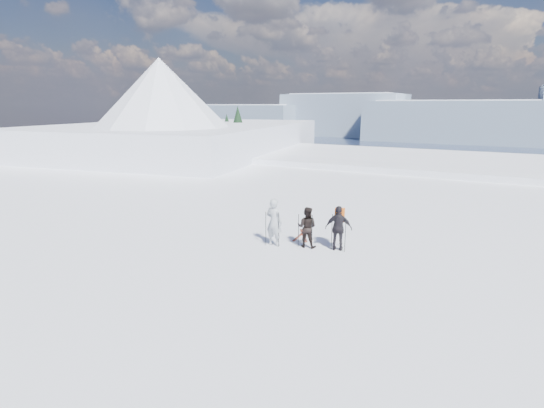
{
  "coord_description": "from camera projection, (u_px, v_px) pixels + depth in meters",
  "views": [
    {
      "loc": [
        4.62,
        -9.93,
        5.19
      ],
      "look_at": [
        -2.42,
        3.0,
        1.72
      ],
      "focal_mm": 28.0,
      "sensor_mm": 36.0,
      "label": 1
    }
  ],
  "objects": [
    {
      "name": "lake_basin",
      "position": [
        435.0,
        235.0,
        38.97
      ],
      "size": [
        820.0,
        820.0,
        71.62
      ],
      "color": "white",
      "rests_on": "ground"
    },
    {
      "name": "far_mountain_range",
      "position": [
        538.0,
        118.0,
        388.45
      ],
      "size": [
        770.0,
        110.0,
        53.0
      ],
      "color": "slate",
      "rests_on": "ground"
    },
    {
      "name": "near_ridge",
      "position": [
        199.0,
        179.0,
        50.07
      ],
      "size": [
        31.37,
        35.68,
        25.62
      ],
      "color": "white",
      "rests_on": "ground"
    },
    {
      "name": "skier_grey",
      "position": [
        274.0,
        222.0,
        15.8
      ],
      "size": [
        0.69,
        0.48,
        1.81
      ],
      "primitive_type": "imported",
      "rotation": [
        0.0,
        0.0,
        3.07
      ],
      "color": "#9AA1A9",
      "rests_on": "ground"
    },
    {
      "name": "skier_dark",
      "position": [
        307.0,
        227.0,
        15.64
      ],
      "size": [
        0.81,
        0.67,
        1.53
      ],
      "primitive_type": "imported",
      "rotation": [
        0.0,
        0.0,
        3.27
      ],
      "color": "black",
      "rests_on": "ground"
    },
    {
      "name": "skier_pack",
      "position": [
        339.0,
        228.0,
        15.29
      ],
      "size": [
        1.04,
        0.63,
        1.65
      ],
      "primitive_type": "imported",
      "rotation": [
        0.0,
        0.0,
        3.39
      ],
      "color": "black",
      "rests_on": "ground"
    },
    {
      "name": "backpack",
      "position": [
        340.0,
        198.0,
        15.28
      ],
      "size": [
        0.39,
        0.28,
        0.49
      ],
      "primitive_type": "cube",
      "rotation": [
        0.0,
        0.0,
        3.39
      ],
      "color": "orange",
      "rests_on": "skier_pack"
    },
    {
      "name": "ski_poles",
      "position": [
        305.0,
        231.0,
        15.55
      ],
      "size": [
        2.9,
        0.72,
        1.34
      ],
      "color": "black",
      "rests_on": "ground"
    },
    {
      "name": "skis_loose",
      "position": [
        302.0,
        235.0,
        17.17
      ],
      "size": [
        0.97,
        1.7,
        0.03
      ],
      "color": "black",
      "rests_on": "ground"
    }
  ]
}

